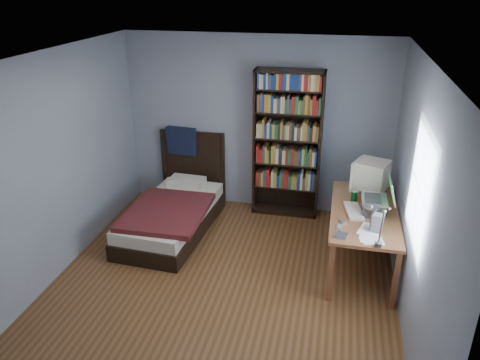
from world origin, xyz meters
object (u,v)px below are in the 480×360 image
at_px(keyboard, 354,211).
at_px(desk, 361,217).
at_px(bed, 174,211).
at_px(desk_lamp, 372,216).
at_px(soda_can, 354,196).
at_px(speaker, 377,223).
at_px(bookshelf, 287,145).
at_px(crt_monitor, 370,175).
at_px(laptop, 376,204).

bearing_deg(keyboard, desk, 65.89).
bearing_deg(bed, desk_lamp, -32.51).
distance_m(keyboard, soda_can, 0.29).
xyz_separation_m(speaker, bookshelf, (-1.15, 1.64, 0.21)).
relative_size(desk, speaker, 7.92).
bearing_deg(desk_lamp, bookshelf, 113.55).
relative_size(desk, desk_lamp, 2.37).
relative_size(keyboard, bookshelf, 0.21).
height_order(desk, crt_monitor, crt_monitor).
bearing_deg(desk, desk_lamp, -90.77).
bearing_deg(desk_lamp, bed, 147.49).
bearing_deg(crt_monitor, speaker, -86.87).
relative_size(desk_lamp, speaker, 3.35).
relative_size(speaker, bed, 0.10).
distance_m(bookshelf, bed, 1.81).
distance_m(speaker, bed, 2.77).
bearing_deg(speaker, keyboard, 139.86).
xyz_separation_m(crt_monitor, desk_lamp, (-0.07, -1.65, 0.29)).
bearing_deg(laptop, soda_can, 131.40).
relative_size(keyboard, soda_can, 3.30).
xyz_separation_m(keyboard, soda_can, (0.00, 0.29, 0.05)).
distance_m(desk_lamp, speaker, 0.84).
bearing_deg(soda_can, keyboard, -90.21).
height_order(bookshelf, bed, bookshelf).
xyz_separation_m(keyboard, speaker, (0.23, -0.39, 0.08)).
xyz_separation_m(laptop, keyboard, (-0.23, -0.03, -0.11)).
bearing_deg(laptop, keyboard, -173.31).
bearing_deg(desk, speaker, -83.41).
distance_m(desk_lamp, bookshelf, 2.58).
xyz_separation_m(desk, keyboard, (-0.12, -0.50, 0.33)).
height_order(soda_can, bookshelf, bookshelf).
distance_m(desk_lamp, bed, 3.07).
distance_m(crt_monitor, desk_lamp, 1.68).
distance_m(soda_can, bookshelf, 1.36).
bearing_deg(bed, desk, 1.02).
distance_m(desk_lamp, keyboard, 1.22).
bearing_deg(bed, keyboard, -11.05).
height_order(desk, soda_can, soda_can).
xyz_separation_m(crt_monitor, soda_can, (-0.17, -0.26, -0.18)).
xyz_separation_m(desk, crt_monitor, (0.05, 0.05, 0.56)).
height_order(desk, bed, bed).
xyz_separation_m(soda_can, bed, (-2.35, 0.17, -0.53)).
distance_m(desk, crt_monitor, 0.56).
xyz_separation_m(keyboard, bookshelf, (-0.92, 1.25, 0.30)).
xyz_separation_m(speaker, soda_can, (-0.23, 0.68, -0.03)).
distance_m(laptop, soda_can, 0.35).
relative_size(crt_monitor, keyboard, 1.13).
relative_size(desk_lamp, bookshelf, 0.32).
distance_m(desk, laptop, 0.65).
relative_size(crt_monitor, soda_can, 3.72).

